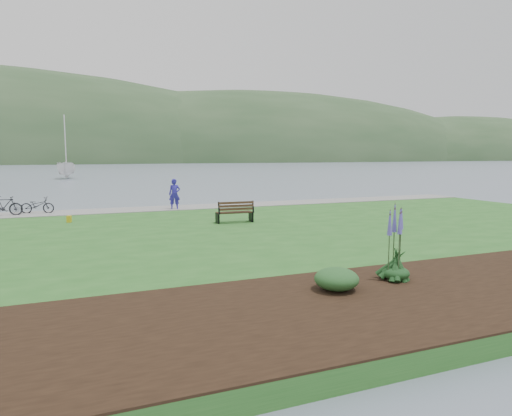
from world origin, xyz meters
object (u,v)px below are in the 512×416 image
(park_bench, at_px, (235,212))
(bicycle_a, at_px, (37,205))
(person, at_px, (174,192))
(sailboat, at_px, (67,179))

(park_bench, height_order, bicycle_a, park_bench)
(person, distance_m, sailboat, 42.74)
(park_bench, bearing_deg, bicycle_a, 144.00)
(park_bench, height_order, person, person)
(park_bench, relative_size, sailboat, 0.06)
(person, bearing_deg, sailboat, 112.68)
(park_bench, distance_m, bicycle_a, 10.10)
(bicycle_a, bearing_deg, person, -84.52)
(person, xyz_separation_m, sailboat, (-5.33, 42.39, -1.33))
(bicycle_a, distance_m, sailboat, 41.50)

